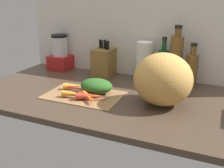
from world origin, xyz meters
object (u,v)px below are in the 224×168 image
paper_towel_roll (144,61)px  bottle_2 (192,69)px  carrot_2 (75,88)px  carrot_0 (88,98)px  knife_block (104,62)px  carrot_4 (78,95)px  carrot_1 (89,98)px  blender_appliance (60,54)px  bottle_0 (163,65)px  carrot_5 (92,96)px  carrot_7 (93,95)px  carrot_6 (73,86)px  cutting_board (84,95)px  carrot_3 (98,86)px  winter_squash (163,79)px  bottle_1 (176,60)px

paper_towel_roll → bottle_2: (28.77, -1.05, -1.60)cm
carrot_2 → paper_towel_roll: (29.39, 34.25, 10.14)cm
carrot_0 → knife_block: size_ratio=0.64×
carrot_4 → bottle_2: size_ratio=0.67×
carrot_1 → bottle_2: (43.69, 43.97, 8.13)cm
blender_appliance → paper_towel_roll: bearing=-1.1°
knife_block → bottle_0: bearing=-0.6°
carrot_5 → bottle_2: bearing=44.4°
carrot_1 → paper_towel_roll: paper_towel_roll is taller
carrot_4 → carrot_7: bearing=26.2°
carrot_0 → knife_block: bearing=104.9°
carrot_2 → bottle_0: size_ratio=0.46×
carrot_5 → carrot_4: bearing=-176.7°
carrot_7 → knife_block: bearing=107.4°
carrot_6 → cutting_board: bearing=-26.4°
cutting_board → carrot_2: size_ratio=3.14×
carrot_3 → carrot_1: bearing=-77.6°
carrot_1 → carrot_5: 2.30cm
carrot_5 → carrot_1: bearing=-114.1°
cutting_board → carrot_0: carrot_0 is taller
carrot_5 → carrot_6: 20.09cm
carrot_5 → winter_squash: size_ratio=0.60×
cutting_board → carrot_1: (6.94, -7.09, 2.04)cm
cutting_board → blender_appliance: bearing=136.0°
carrot_5 → bottle_1: size_ratio=0.48×
cutting_board → bottle_2: bottle_2 is taller
carrot_4 → carrot_0: bearing=-10.4°
winter_squash → bottle_0: size_ratio=1.01×
bottle_1 → paper_towel_roll: bearing=175.2°
carrot_2 → knife_block: (1.85, 34.11, 7.19)cm
bottle_1 → knife_block: bearing=178.2°
blender_appliance → bottle_0: bottle_0 is taller
knife_block → bottle_1: size_ratio=0.66×
cutting_board → carrot_5: bearing=-32.3°
cutting_board → bottle_1: 57.08cm
knife_block → carrot_6: bearing=-96.9°
bottle_2 → carrot_0: bearing=-135.6°
carrot_0 → carrot_4: bearing=169.6°
carrot_5 → carrot_7: bearing=110.0°
blender_appliance → paper_towel_roll: 62.42cm
knife_block → carrot_2: bearing=-93.1°
carrot_5 → bottle_1: 54.73cm
carrot_5 → knife_block: size_ratio=0.73×
cutting_board → blender_appliance: (-40.54, 39.17, 10.35)cm
bottle_2 → carrot_3: bearing=-152.8°
carrot_7 → winter_squash: bearing=11.3°
winter_squash → blender_appliance: 88.48cm
bottle_2 → paper_towel_roll: bearing=177.9°
carrot_2 → carrot_4: carrot_4 is taller
carrot_7 → carrot_5: bearing=-70.0°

